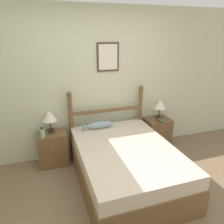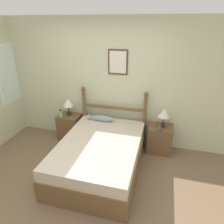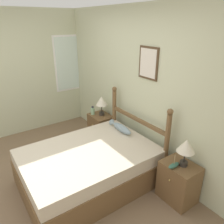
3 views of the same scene
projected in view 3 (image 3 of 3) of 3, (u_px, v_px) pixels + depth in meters
name	position (u px, v px, depth m)	size (l,w,h in m)	color
ground_plane	(44.00, 192.00, 3.18)	(16.00, 16.00, 0.00)	#7A6047
wall_back	(137.00, 88.00, 3.60)	(6.40, 0.08, 2.55)	beige
wall_left	(1.00, 77.00, 4.31)	(0.08, 6.40, 2.55)	beige
bed	(89.00, 167.00, 3.27)	(1.36, 1.91, 0.58)	brown
headboard	(137.00, 128.00, 3.60)	(1.37, 0.09, 1.22)	brown
nightstand_left	(101.00, 128.00, 4.45)	(0.47, 0.39, 0.57)	brown
nightstand_right	(178.00, 182.00, 2.96)	(0.47, 0.39, 0.57)	brown
table_lamp_left	(102.00, 102.00, 4.24)	(0.23, 0.23, 0.38)	#2D2823
table_lamp_right	(186.00, 147.00, 2.73)	(0.23, 0.23, 0.38)	#2D2823
bottle	(93.00, 111.00, 4.35)	(0.07, 0.07, 0.18)	#99C699
model_boat	(174.00, 165.00, 2.79)	(0.07, 0.19, 0.18)	#386651
fish_pillow	(121.00, 128.00, 3.68)	(0.53, 0.11, 0.12)	#8499A3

